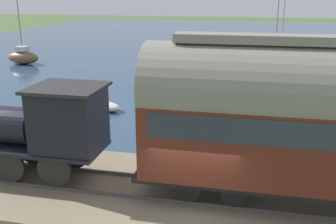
% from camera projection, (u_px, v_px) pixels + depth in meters
% --- Properties ---
extents(harbor_water, '(80.00, 80.00, 0.01)m').
position_uv_depth(harbor_water, '(243.00, 43.00, 52.55)').
color(harbor_water, '#2D4760').
rests_on(harbor_water, ground).
extents(rail_embankment, '(5.31, 56.00, 0.69)m').
position_uv_depth(rail_embankment, '(198.00, 202.00, 12.36)').
color(rail_embankment, '#84755B').
rests_on(rail_embankment, ground).
extents(steam_locomotive, '(2.02, 6.37, 3.39)m').
position_uv_depth(steam_locomotive, '(29.00, 124.00, 12.87)').
color(steam_locomotive, black).
rests_on(steam_locomotive, rail_embankment).
extents(passenger_coach, '(2.57, 10.71, 4.84)m').
position_uv_depth(passenger_coach, '(329.00, 117.00, 10.74)').
color(passenger_coach, black).
rests_on(passenger_coach, rail_embankment).
extents(sailboat_green, '(1.96, 3.58, 9.40)m').
position_uv_depth(sailboat_green, '(274.00, 64.00, 34.09)').
color(sailboat_green, '#236B42').
rests_on(sailboat_green, harbor_water).
extents(sailboat_brown, '(2.03, 3.39, 6.57)m').
position_uv_depth(sailboat_brown, '(23.00, 57.00, 37.17)').
color(sailboat_brown, brown).
rests_on(sailboat_brown, harbor_water).
extents(sailboat_red, '(1.93, 4.31, 7.18)m').
position_uv_depth(sailboat_red, '(281.00, 46.00, 44.76)').
color(sailboat_red, '#B72D23').
rests_on(sailboat_red, harbor_water).
extents(rowboat_off_pier, '(1.56, 2.09, 0.51)m').
position_uv_depth(rowboat_off_pier, '(106.00, 106.00, 22.66)').
color(rowboat_off_pier, silver).
rests_on(rowboat_off_pier, harbor_water).
extents(rowboat_near_shore, '(1.60, 2.28, 0.46)m').
position_uv_depth(rowboat_near_shore, '(211.00, 113.00, 21.59)').
color(rowboat_near_shore, beige).
rests_on(rowboat_near_shore, harbor_water).
extents(rowboat_mid_harbor, '(1.72, 2.20, 0.38)m').
position_uv_depth(rowboat_mid_harbor, '(6.00, 111.00, 22.04)').
color(rowboat_mid_harbor, beige).
rests_on(rowboat_mid_harbor, harbor_water).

